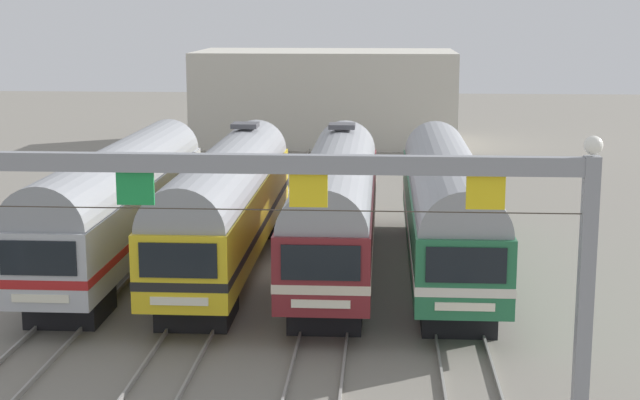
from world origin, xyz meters
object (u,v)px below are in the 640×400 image
commuter_train_stainless (120,199)px  commuter_train_maroon (336,202)px  commuter_train_yellow (227,200)px  catenary_gantry (222,211)px  commuter_train_green (446,203)px

commuter_train_stainless → commuter_train_maroon: (8.23, 0.00, 0.00)m
commuter_train_yellow → commuter_train_maroon: 4.12m
commuter_train_stainless → commuter_train_maroon: 8.23m
commuter_train_maroon → catenary_gantry: 13.87m
commuter_train_yellow → commuter_train_maroon: (4.12, 0.00, 0.00)m
commuter_train_stainless → commuter_train_yellow: bearing=0.1°
commuter_train_maroon → commuter_train_green: 4.12m
commuter_train_yellow → commuter_train_green: (8.23, -0.00, -0.00)m
commuter_train_stainless → commuter_train_maroon: commuter_train_maroon is taller
commuter_train_yellow → commuter_train_stainless: bearing=-179.9°
commuter_train_yellow → commuter_train_maroon: size_ratio=1.00×
commuter_train_maroon → catenary_gantry: (-2.06, -13.50, 2.43)m
commuter_train_stainless → commuter_train_yellow: 4.12m
commuter_train_stainless → commuter_train_maroon: bearing=0.0°
commuter_train_green → catenary_gantry: catenary_gantry is taller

